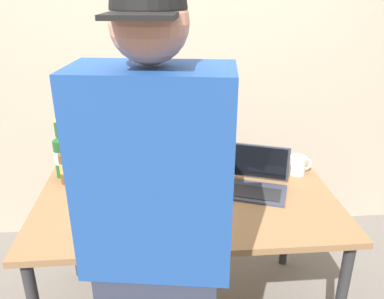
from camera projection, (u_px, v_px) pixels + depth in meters
The scene contains 9 objects.
desk at pixel (187, 209), 1.99m from camera, with size 1.47×0.90×0.77m.
laptop at pixel (255, 180), 2.01m from camera, with size 0.39×0.36×0.22m.
beer_bottle_brown at pixel (84, 162), 2.06m from camera, with size 0.07×0.07×0.31m.
beer_bottle_dark at pixel (85, 152), 2.15m from camera, with size 0.07×0.07×0.32m.
beer_bottle_green at pixel (66, 165), 2.05m from camera, with size 0.07×0.07×0.26m.
beer_bottle_amber at pixel (61, 155), 2.12m from camera, with size 0.07×0.07×0.33m.
person_figure at pixel (159, 266), 1.28m from camera, with size 0.48×0.33×1.80m.
coffee_mug at pixel (298, 165), 2.17m from camera, with size 0.12×0.09×0.10m.
back_wall at pixel (176, 56), 2.63m from camera, with size 6.00×0.10×2.60m, color tan.
Camera 1 is at (-0.11, -1.71, 1.76)m, focal length 36.87 mm.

